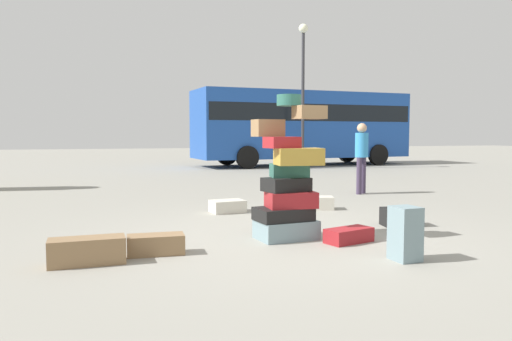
{
  "coord_description": "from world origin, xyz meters",
  "views": [
    {
      "loc": [
        -2.32,
        -6.11,
        1.39
      ],
      "look_at": [
        -0.05,
        1.33,
        0.81
      ],
      "focal_mm": 34.83,
      "sensor_mm": 36.0,
      "label": 1
    }
  ],
  "objects_px": {
    "suitcase_slate_upright_blue": "(405,234)",
    "suitcase_black_behind_tower": "(399,217)",
    "suitcase_brown_left_side": "(87,251)",
    "lamp_post": "(303,74)",
    "suitcase_cream_foreground_far": "(314,203)",
    "suitcase_cream_foreground_near": "(228,206)",
    "parked_bus": "(303,123)",
    "suitcase_brown_right_side": "(156,245)",
    "person_bearded_onlooker": "(362,152)",
    "suitcase_tower": "(288,186)",
    "suitcase_maroon_white_trunk": "(349,235)"
  },
  "relations": [
    {
      "from": "parked_bus",
      "to": "person_bearded_onlooker",
      "type": "bearing_deg",
      "value": -110.03
    },
    {
      "from": "parked_bus",
      "to": "suitcase_brown_left_side",
      "type": "bearing_deg",
      "value": -125.24
    },
    {
      "from": "suitcase_slate_upright_blue",
      "to": "suitcase_brown_right_side",
      "type": "height_order",
      "value": "suitcase_slate_upright_blue"
    },
    {
      "from": "parked_bus",
      "to": "suitcase_tower",
      "type": "bearing_deg",
      "value": -118.22
    },
    {
      "from": "suitcase_cream_foreground_far",
      "to": "suitcase_black_behind_tower",
      "type": "height_order",
      "value": "suitcase_black_behind_tower"
    },
    {
      "from": "suitcase_maroon_white_trunk",
      "to": "suitcase_cream_foreground_near",
      "type": "height_order",
      "value": "suitcase_cream_foreground_near"
    },
    {
      "from": "suitcase_black_behind_tower",
      "to": "lamp_post",
      "type": "bearing_deg",
      "value": 84.19
    },
    {
      "from": "suitcase_brown_right_side",
      "to": "person_bearded_onlooker",
      "type": "distance_m",
      "value": 6.8
    },
    {
      "from": "person_bearded_onlooker",
      "to": "suitcase_tower",
      "type": "bearing_deg",
      "value": 14.85
    },
    {
      "from": "suitcase_cream_foreground_near",
      "to": "suitcase_black_behind_tower",
      "type": "bearing_deg",
      "value": -49.67
    },
    {
      "from": "suitcase_slate_upright_blue",
      "to": "suitcase_black_behind_tower",
      "type": "distance_m",
      "value": 2.11
    },
    {
      "from": "suitcase_cream_foreground_far",
      "to": "suitcase_cream_foreground_near",
      "type": "height_order",
      "value": "suitcase_cream_foreground_far"
    },
    {
      "from": "suitcase_slate_upright_blue",
      "to": "suitcase_tower",
      "type": "bearing_deg",
      "value": 115.71
    },
    {
      "from": "suitcase_cream_foreground_near",
      "to": "person_bearded_onlooker",
      "type": "height_order",
      "value": "person_bearded_onlooker"
    },
    {
      "from": "suitcase_tower",
      "to": "person_bearded_onlooker",
      "type": "xyz_separation_m",
      "value": [
        3.32,
        4.07,
        0.27
      ]
    },
    {
      "from": "suitcase_slate_upright_blue",
      "to": "suitcase_black_behind_tower",
      "type": "bearing_deg",
      "value": 54.06
    },
    {
      "from": "suitcase_cream_foreground_far",
      "to": "suitcase_brown_right_side",
      "type": "relative_size",
      "value": 1.1
    },
    {
      "from": "suitcase_black_behind_tower",
      "to": "suitcase_maroon_white_trunk",
      "type": "relative_size",
      "value": 0.82
    },
    {
      "from": "suitcase_tower",
      "to": "suitcase_black_behind_tower",
      "type": "distance_m",
      "value": 2.05
    },
    {
      "from": "suitcase_cream_foreground_far",
      "to": "parked_bus",
      "type": "xyz_separation_m",
      "value": [
        4.61,
        11.82,
        1.72
      ]
    },
    {
      "from": "suitcase_brown_left_side",
      "to": "suitcase_tower",
      "type": "bearing_deg",
      "value": 11.24
    },
    {
      "from": "suitcase_black_behind_tower",
      "to": "suitcase_brown_right_side",
      "type": "xyz_separation_m",
      "value": [
        -3.69,
        -0.73,
        -0.02
      ]
    },
    {
      "from": "suitcase_tower",
      "to": "parked_bus",
      "type": "xyz_separation_m",
      "value": [
        5.96,
        14.07,
        1.14
      ]
    },
    {
      "from": "suitcase_brown_left_side",
      "to": "lamp_post",
      "type": "distance_m",
      "value": 15.12
    },
    {
      "from": "suitcase_slate_upright_blue",
      "to": "suitcase_cream_foreground_near",
      "type": "bearing_deg",
      "value": 101.46
    },
    {
      "from": "suitcase_cream_foreground_far",
      "to": "parked_bus",
      "type": "relative_size",
      "value": 0.07
    },
    {
      "from": "suitcase_black_behind_tower",
      "to": "suitcase_slate_upright_blue",
      "type": "bearing_deg",
      "value": -111.98
    },
    {
      "from": "suitcase_cream_foreground_far",
      "to": "lamp_post",
      "type": "height_order",
      "value": "lamp_post"
    },
    {
      "from": "suitcase_tower",
      "to": "suitcase_maroon_white_trunk",
      "type": "height_order",
      "value": "suitcase_tower"
    },
    {
      "from": "person_bearded_onlooker",
      "to": "lamp_post",
      "type": "xyz_separation_m",
      "value": [
        1.78,
        7.91,
        2.73
      ]
    },
    {
      "from": "suitcase_slate_upright_blue",
      "to": "suitcase_maroon_white_trunk",
      "type": "bearing_deg",
      "value": 95.05
    },
    {
      "from": "suitcase_tower",
      "to": "parked_bus",
      "type": "height_order",
      "value": "parked_bus"
    },
    {
      "from": "suitcase_slate_upright_blue",
      "to": "suitcase_brown_right_side",
      "type": "relative_size",
      "value": 0.92
    },
    {
      "from": "suitcase_brown_left_side",
      "to": "suitcase_slate_upright_blue",
      "type": "xyz_separation_m",
      "value": [
        3.33,
        -0.84,
        0.15
      ]
    },
    {
      "from": "suitcase_black_behind_tower",
      "to": "lamp_post",
      "type": "height_order",
      "value": "lamp_post"
    },
    {
      "from": "suitcase_black_behind_tower",
      "to": "suitcase_maroon_white_trunk",
      "type": "bearing_deg",
      "value": -137.96
    },
    {
      "from": "suitcase_brown_left_side",
      "to": "suitcase_black_behind_tower",
      "type": "xyz_separation_m",
      "value": [
        4.43,
        0.96,
        -0.01
      ]
    },
    {
      "from": "suitcase_cream_foreground_near",
      "to": "suitcase_brown_right_side",
      "type": "bearing_deg",
      "value": -126.36
    },
    {
      "from": "suitcase_cream_foreground_near",
      "to": "lamp_post",
      "type": "xyz_separation_m",
      "value": [
        5.36,
        9.63,
        3.59
      ]
    },
    {
      "from": "suitcase_tower",
      "to": "suitcase_cream_foreground_far",
      "type": "relative_size",
      "value": 2.67
    },
    {
      "from": "suitcase_tower",
      "to": "suitcase_brown_left_side",
      "type": "height_order",
      "value": "suitcase_tower"
    },
    {
      "from": "suitcase_cream_foreground_far",
      "to": "person_bearded_onlooker",
      "type": "distance_m",
      "value": 2.82
    },
    {
      "from": "suitcase_maroon_white_trunk",
      "to": "lamp_post",
      "type": "bearing_deg",
      "value": 53.37
    },
    {
      "from": "suitcase_maroon_white_trunk",
      "to": "parked_bus",
      "type": "height_order",
      "value": "parked_bus"
    },
    {
      "from": "lamp_post",
      "to": "person_bearded_onlooker",
      "type": "bearing_deg",
      "value": -102.7
    },
    {
      "from": "suitcase_cream_foreground_near",
      "to": "person_bearded_onlooker",
      "type": "relative_size",
      "value": 0.36
    },
    {
      "from": "suitcase_slate_upright_blue",
      "to": "suitcase_maroon_white_trunk",
      "type": "xyz_separation_m",
      "value": [
        -0.17,
        0.99,
        -0.21
      ]
    },
    {
      "from": "suitcase_brown_left_side",
      "to": "lamp_post",
      "type": "height_order",
      "value": "lamp_post"
    },
    {
      "from": "suitcase_brown_left_side",
      "to": "suitcase_cream_foreground_near",
      "type": "height_order",
      "value": "suitcase_brown_left_side"
    },
    {
      "from": "suitcase_cream_foreground_far",
      "to": "person_bearded_onlooker",
      "type": "xyz_separation_m",
      "value": [
        1.97,
        1.82,
        0.85
      ]
    }
  ]
}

